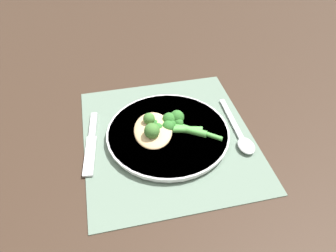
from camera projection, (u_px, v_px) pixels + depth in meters
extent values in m
plane|color=#332319|center=(168.00, 137.00, 0.71)|extent=(3.00, 3.00, 0.00)
cube|color=slate|center=(168.00, 137.00, 0.71)|extent=(0.39, 0.36, 0.00)
cylinder|color=white|center=(168.00, 134.00, 0.70)|extent=(0.25, 0.25, 0.01)
cylinder|color=silver|center=(168.00, 132.00, 0.70)|extent=(0.26, 0.26, 0.01)
ellipsoid|color=tan|center=(153.00, 130.00, 0.68)|extent=(0.12, 0.09, 0.02)
sphere|color=#3D702D|center=(149.00, 119.00, 0.68)|extent=(0.02, 0.02, 0.02)
sphere|color=#3D702D|center=(152.00, 131.00, 0.65)|extent=(0.03, 0.03, 0.03)
cylinder|color=#51A847|center=(180.00, 130.00, 0.69)|extent=(0.04, 0.10, 0.01)
sphere|color=#2D6B28|center=(157.00, 128.00, 0.69)|extent=(0.02, 0.02, 0.02)
sphere|color=#2D6B28|center=(154.00, 125.00, 0.69)|extent=(0.02, 0.02, 0.02)
cylinder|color=#51A847|center=(189.00, 130.00, 0.69)|extent=(0.05, 0.07, 0.01)
sphere|color=#2D6B28|center=(171.00, 125.00, 0.69)|extent=(0.02, 0.02, 0.02)
sphere|color=#2D6B28|center=(169.00, 119.00, 0.70)|extent=(0.03, 0.03, 0.03)
sphere|color=#2D6B28|center=(166.00, 126.00, 0.69)|extent=(0.03, 0.03, 0.03)
cylinder|color=#51A847|center=(200.00, 132.00, 0.69)|extent=(0.07, 0.08, 0.01)
sphere|color=#2D6B28|center=(178.00, 123.00, 0.70)|extent=(0.02, 0.02, 0.02)
sphere|color=#2D6B28|center=(177.00, 117.00, 0.71)|extent=(0.03, 0.03, 0.03)
cube|color=silver|center=(90.00, 155.00, 0.66)|extent=(0.11, 0.03, 0.00)
cube|color=#B3B3B8|center=(93.00, 125.00, 0.73)|extent=(0.08, 0.02, 0.01)
cube|color=silver|center=(231.00, 118.00, 0.74)|extent=(0.14, 0.02, 0.00)
ellipsoid|color=silver|center=(246.00, 146.00, 0.67)|extent=(0.05, 0.04, 0.01)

